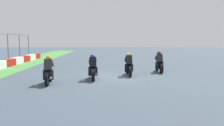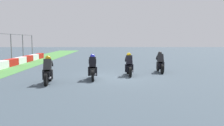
# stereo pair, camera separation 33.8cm
# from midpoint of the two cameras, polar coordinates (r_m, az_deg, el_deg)

# --- Properties ---
(ground_plane) EXTENTS (120.00, 120.00, 0.00)m
(ground_plane) POSITION_cam_midpoint_polar(r_m,az_deg,el_deg) (14.69, 0.82, -3.50)
(ground_plane) COLOR #3F4E59
(rider_lane_a) EXTENTS (2.04, 0.54, 1.51)m
(rider_lane_a) POSITION_cam_midpoint_polar(r_m,az_deg,el_deg) (17.24, 12.29, -0.17)
(rider_lane_a) COLOR black
(rider_lane_a) RESTS_ON ground_plane
(rider_lane_b) EXTENTS (2.04, 0.55, 1.51)m
(rider_lane_b) POSITION_cam_midpoint_polar(r_m,az_deg,el_deg) (15.37, 4.83, -0.77)
(rider_lane_b) COLOR black
(rider_lane_b) RESTS_ON ground_plane
(rider_lane_c) EXTENTS (2.04, 0.55, 1.51)m
(rider_lane_c) POSITION_cam_midpoint_polar(r_m,az_deg,el_deg) (13.86, -4.10, -1.48)
(rider_lane_c) COLOR black
(rider_lane_c) RESTS_ON ground_plane
(rider_lane_d) EXTENTS (2.04, 0.57, 1.51)m
(rider_lane_d) POSITION_cam_midpoint_polar(r_m,az_deg,el_deg) (12.95, -14.73, -2.16)
(rider_lane_d) COLOR black
(rider_lane_d) RESTS_ON ground_plane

